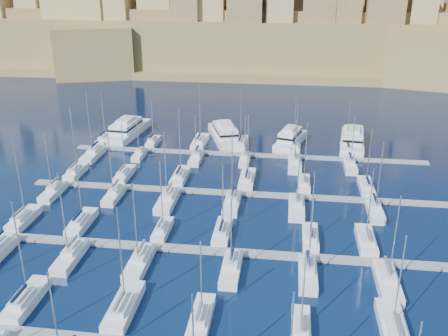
# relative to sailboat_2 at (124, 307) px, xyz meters

# --- Properties ---
(ground) EXTENTS (600.00, 600.00, 0.00)m
(ground) POSITION_rel_sailboat_2_xyz_m (10.72, 28.09, -0.76)
(ground) COLOR black
(ground) RESTS_ON ground
(pontoon_mid_near) EXTENTS (84.00, 2.00, 0.40)m
(pontoon_mid_near) POSITION_rel_sailboat_2_xyz_m (10.72, 16.09, -0.56)
(pontoon_mid_near) COLOR slate
(pontoon_mid_near) RESTS_ON ground
(pontoon_mid_far) EXTENTS (84.00, 2.00, 0.40)m
(pontoon_mid_far) POSITION_rel_sailboat_2_xyz_m (10.72, 38.09, -0.56)
(pontoon_mid_far) COLOR slate
(pontoon_mid_far) RESTS_ON ground
(pontoon_far) EXTENTS (84.00, 2.00, 0.40)m
(pontoon_far) POSITION_rel_sailboat_2_xyz_m (10.72, 60.09, -0.56)
(pontoon_far) COLOR slate
(pontoon_far) RESTS_ON ground
(sailboat_1) EXTENTS (2.84, 9.46, 15.33)m
(sailboat_1) POSITION_rel_sailboat_2_xyz_m (-13.42, -0.30, -0.00)
(sailboat_1) COLOR silver
(sailboat_1) RESTS_ON ground
(sailboat_2) EXTENTS (3.02, 10.07, 15.30)m
(sailboat_2) POSITION_rel_sailboat_2_xyz_m (0.00, 0.00, 0.00)
(sailboat_2) COLOR silver
(sailboat_2) RESTS_ON ground
(sailboat_3) EXTENTS (2.55, 8.50, 11.80)m
(sailboat_3) POSITION_rel_sailboat_2_xyz_m (10.42, -0.77, -0.04)
(sailboat_3) COLOR silver
(sailboat_3) RESTS_ON ground
(sailboat_4) EXTENTS (2.32, 7.74, 11.90)m
(sailboat_4) POSITION_rel_sailboat_2_xyz_m (22.98, -1.14, -0.05)
(sailboat_4) COLOR silver
(sailboat_4) RESTS_ON ground
(sailboat_5) EXTENTS (3.10, 10.34, 13.83)m
(sailboat_5) POSITION_rel_sailboat_2_xyz_m (34.25, 0.13, -0.01)
(sailboat_5) COLOR silver
(sailboat_5) RESTS_ON ground
(sailboat_12) EXTENTS (2.69, 8.97, 14.93)m
(sailboat_12) POSITION_rel_sailboat_2_xyz_m (-25.27, 21.46, -0.01)
(sailboat_12) COLOR silver
(sailboat_12) RESTS_ON ground
(sailboat_13) EXTENTS (2.73, 9.11, 12.46)m
(sailboat_13) POSITION_rel_sailboat_2_xyz_m (-14.64, 21.53, -0.03)
(sailboat_13) COLOR silver
(sailboat_13) RESTS_ON ground
(sailboat_14) EXTENTS (2.28, 7.60, 13.29)m
(sailboat_14) POSITION_rel_sailboat_2_xyz_m (0.00, 20.79, -0.03)
(sailboat_14) COLOR silver
(sailboat_14) RESTS_ON ground
(sailboat_15) EXTENTS (2.64, 8.79, 12.91)m
(sailboat_15) POSITION_rel_sailboat_2_xyz_m (10.16, 21.37, -0.03)
(sailboat_15) COLOR silver
(sailboat_15) RESTS_ON ground
(sailboat_16) EXTENTS (2.57, 8.56, 12.56)m
(sailboat_16) POSITION_rel_sailboat_2_xyz_m (24.75, 21.26, -0.04)
(sailboat_16) COLOR silver
(sailboat_16) RESTS_ON ground
(sailboat_17) EXTENTS (2.76, 9.21, 13.47)m
(sailboat_17) POSITION_rel_sailboat_2_xyz_m (33.71, 21.58, -0.02)
(sailboat_17) COLOR silver
(sailboat_17) RESTS_ON ground
(sailboat_19) EXTENTS (2.68, 8.94, 15.20)m
(sailboat_19) POSITION_rel_sailboat_2_xyz_m (-11.99, 10.73, -0.01)
(sailboat_19) COLOR silver
(sailboat_19) RESTS_ON ground
(sailboat_20) EXTENTS (2.79, 9.30, 14.36)m
(sailboat_20) POSITION_rel_sailboat_2_xyz_m (-1.00, 10.56, -0.01)
(sailboat_20) COLOR silver
(sailboat_20) RESTS_ON ground
(sailboat_21) EXTENTS (2.71, 9.05, 12.72)m
(sailboat_21) POSITION_rel_sailboat_2_xyz_m (12.93, 10.68, -0.03)
(sailboat_21) COLOR silver
(sailboat_21) RESTS_ON ground
(sailboat_22) EXTENTS (2.65, 8.82, 13.41)m
(sailboat_22) POSITION_rel_sailboat_2_xyz_m (24.07, 10.79, -0.03)
(sailboat_22) COLOR silver
(sailboat_22) RESTS_ON ground
(sailboat_23) EXTENTS (2.97, 9.91, 14.78)m
(sailboat_23) POSITION_rel_sailboat_2_xyz_m (35.18, 10.25, -0.01)
(sailboat_23) COLOR silver
(sailboat_23) RESTS_ON ground
(sailboat_24) EXTENTS (2.60, 8.68, 15.39)m
(sailboat_24) POSITION_rel_sailboat_2_xyz_m (-24.82, 43.32, -0.01)
(sailboat_24) COLOR silver
(sailboat_24) RESTS_ON ground
(sailboat_25) EXTENTS (2.57, 8.55, 12.06)m
(sailboat_25) POSITION_rel_sailboat_2_xyz_m (-13.96, 43.25, -0.04)
(sailboat_25) COLOR silver
(sailboat_25) RESTS_ON ground
(sailboat_26) EXTENTS (2.85, 9.49, 15.77)m
(sailboat_26) POSITION_rel_sailboat_2_xyz_m (-1.87, 43.72, -0.00)
(sailboat_26) COLOR silver
(sailboat_26) RESTS_ON ground
(sailboat_27) EXTENTS (2.99, 9.96, 14.99)m
(sailboat_27) POSITION_rel_sailboat_2_xyz_m (12.33, 43.95, -0.00)
(sailboat_27) COLOR silver
(sailboat_27) RESTS_ON ground
(sailboat_28) EXTENTS (2.48, 8.26, 13.94)m
(sailboat_28) POSITION_rel_sailboat_2_xyz_m (24.06, 43.11, -0.02)
(sailboat_28) COLOR silver
(sailboat_28) RESTS_ON ground
(sailboat_29) EXTENTS (2.64, 8.79, 13.20)m
(sailboat_29) POSITION_rel_sailboat_2_xyz_m (36.51, 43.37, -0.03)
(sailboat_29) COLOR silver
(sailboat_29) RESTS_ON ground
(sailboat_30) EXTENTS (2.56, 8.54, 12.92)m
(sailboat_30) POSITION_rel_sailboat_2_xyz_m (-25.16, 32.93, -0.03)
(sailboat_30) COLOR silver
(sailboat_30) RESTS_ON ground
(sailboat_31) EXTENTS (2.49, 8.29, 13.53)m
(sailboat_31) POSITION_rel_sailboat_2_xyz_m (-12.73, 33.05, -0.03)
(sailboat_31) COLOR silver
(sailboat_31) RESTS_ON ground
(sailboat_32) EXTENTS (3.09, 10.30, 14.82)m
(sailboat_32) POSITION_rel_sailboat_2_xyz_m (-1.79, 32.07, -0.00)
(sailboat_32) COLOR silver
(sailboat_32) RESTS_ON ground
(sailboat_33) EXTENTS (2.80, 9.33, 15.39)m
(sailboat_33) POSITION_rel_sailboat_2_xyz_m (10.51, 32.54, -0.01)
(sailboat_33) COLOR silver
(sailboat_33) RESTS_ON ground
(sailboat_34) EXTENTS (2.91, 9.71, 14.42)m
(sailboat_34) POSITION_rel_sailboat_2_xyz_m (22.53, 32.35, -0.01)
(sailboat_34) COLOR silver
(sailboat_34) RESTS_ON ground
(sailboat_35) EXTENTS (2.61, 8.70, 14.39)m
(sailboat_35) POSITION_rel_sailboat_2_xyz_m (36.70, 32.85, -0.02)
(sailboat_35) COLOR silver
(sailboat_35) RESTS_ON ground
(sailboat_36) EXTENTS (2.41, 8.04, 13.59)m
(sailboat_36) POSITION_rel_sailboat_2_xyz_m (-26.32, 65.01, -0.03)
(sailboat_36) COLOR silver
(sailboat_36) RESTS_ON ground
(sailboat_37) EXTENTS (2.28, 7.59, 11.85)m
(sailboat_37) POSITION_rel_sailboat_2_xyz_m (-13.48, 64.78, -0.05)
(sailboat_37) COLOR silver
(sailboat_37) RESTS_ON ground
(sailboat_38) EXTENTS (3.15, 10.51, 15.85)m
(sailboat_38) POSITION_rel_sailboat_2_xyz_m (-1.66, 66.22, 0.01)
(sailboat_38) COLOR silver
(sailboat_38) RESTS_ON ground
(sailboat_39) EXTENTS (3.11, 10.37, 14.83)m
(sailboat_39) POSITION_rel_sailboat_2_xyz_m (8.70, 66.15, -0.00)
(sailboat_39) COLOR silver
(sailboat_39) RESTS_ON ground
(sailboat_40) EXTENTS (2.82, 9.41, 13.02)m
(sailboat_40) POSITION_rel_sailboat_2_xyz_m (21.94, 65.68, -0.02)
(sailboat_40) COLOR silver
(sailboat_40) RESTS_ON ground
(sailboat_41) EXTENTS (2.51, 8.37, 13.06)m
(sailboat_41) POSITION_rel_sailboat_2_xyz_m (34.69, 65.17, -0.03)
(sailboat_41) COLOR silver
(sailboat_41) RESTS_ON ground
(sailboat_42) EXTENTS (3.05, 10.17, 16.41)m
(sailboat_42) POSITION_rel_sailboat_2_xyz_m (-25.12, 54.13, 0.01)
(sailboat_42) COLOR silver
(sailboat_42) RESTS_ON ground
(sailboat_43) EXTENTS (2.15, 7.17, 10.83)m
(sailboat_43) POSITION_rel_sailboat_2_xyz_m (-14.25, 55.60, -0.06)
(sailboat_43) COLOR silver
(sailboat_43) RESTS_ON ground
(sailboat_44) EXTENTS (2.50, 8.34, 11.59)m
(sailboat_44) POSITION_rel_sailboat_2_xyz_m (-0.50, 55.03, -0.05)
(sailboat_44) COLOR silver
(sailboat_44) RESTS_ON ground
(sailboat_45) EXTENTS (2.26, 7.52, 11.39)m
(sailboat_45) POSITION_rel_sailboat_2_xyz_m (10.80, 55.43, -0.05)
(sailboat_45) COLOR silver
(sailboat_45) RESTS_ON ground
(sailboat_46) EXTENTS (2.97, 9.90, 15.37)m
(sailboat_46) POSITION_rel_sailboat_2_xyz_m (22.19, 54.26, -0.00)
(sailboat_46) COLOR silver
(sailboat_46) RESTS_ON ground
(sailboat_47) EXTENTS (2.60, 8.68, 12.37)m
(sailboat_47) POSITION_rel_sailboat_2_xyz_m (34.46, 54.86, -0.04)
(sailboat_47) COLOR silver
(sailboat_47) RESTS_ON ground
(motor_yacht_a) EXTENTS (7.67, 20.11, 5.25)m
(motor_yacht_a) POSITION_rel_sailboat_2_xyz_m (-22.18, 71.03, 0.96)
(motor_yacht_a) COLOR silver
(motor_yacht_a) RESTS_ON ground
(motor_yacht_b) EXTENTS (11.29, 19.43, 5.25)m
(motor_yacht_b) POSITION_rel_sailboat_2_xyz_m (4.16, 70.55, 0.96)
(motor_yacht_b) COLOR silver
(motor_yacht_b) RESTS_ON ground
(motor_yacht_c) EXTENTS (8.61, 15.89, 5.25)m
(motor_yacht_c) POSITION_rel_sailboat_2_xyz_m (21.01, 68.91, 0.96)
(motor_yacht_c) COLOR silver
(motor_yacht_c) RESTS_ON ground
(motor_yacht_d) EXTENTS (7.61, 19.05, 5.25)m
(motor_yacht_d) POSITION_rel_sailboat_2_xyz_m (36.53, 70.50, 0.96)
(motor_yacht_d) COLOR silver
(motor_yacht_d) RESTS_ON ground
(fortified_city) EXTENTS (460.00, 108.95, 59.52)m
(fortified_city) POSITION_rel_sailboat_2_xyz_m (10.53, 183.35, 13.98)
(fortified_city) COLOR brown
(fortified_city) RESTS_ON ground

